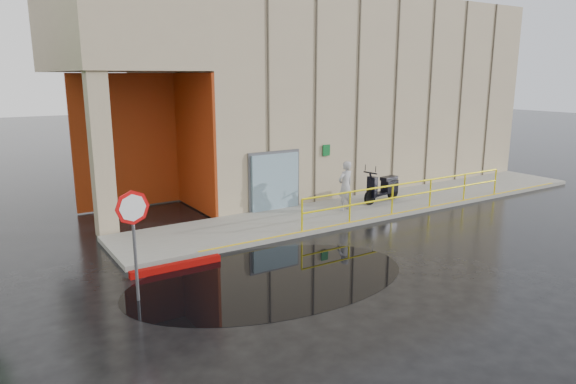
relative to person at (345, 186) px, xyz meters
The scene contains 9 objects.
ground 5.03m from the person, 116.68° to the right, with size 120.00×120.00×0.00m, color black.
sidewalk 2.03m from the person, ahead, with size 20.00×3.00×0.15m, color gray.
building 7.86m from the person, 66.31° to the left, with size 20.00×10.17×8.00m.
guardrail 2.42m from the person, 31.52° to the right, with size 9.56×0.06×1.03m.
person is the anchor object (origin of this frame).
scooter 1.99m from the person, ahead, with size 1.97×0.90×1.49m.
stop_sign 9.06m from the person, 158.93° to the right, with size 0.75×0.13×2.51m.
red_curb 7.36m from the person, 164.90° to the right, with size 2.40×0.18×0.18m, color #890604.
puddle 6.58m from the person, 145.15° to the right, with size 7.14×4.40×0.01m, color black.
Camera 1 is at (-9.11, -9.47, 4.87)m, focal length 32.00 mm.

